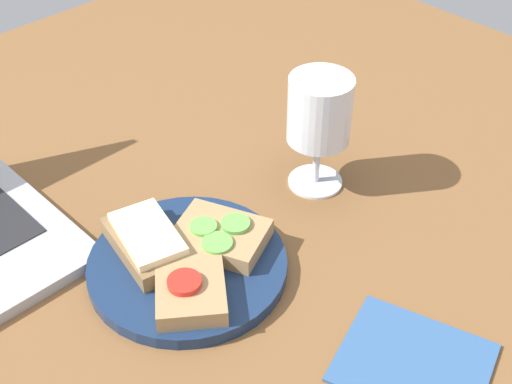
{
  "coord_description": "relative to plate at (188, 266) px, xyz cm",
  "views": [
    {
      "loc": [
        -41.88,
        -44.21,
        61.42
      ],
      "look_at": [
        3.28,
        2.41,
        8.0
      ],
      "focal_mm": 50.0,
      "sensor_mm": 36.0,
      "label": 1
    }
  ],
  "objects": [
    {
      "name": "wooden_table",
      "position": [
        7.86,
        -2.04,
        -2.29
      ],
      "size": [
        140.0,
        140.0,
        3.0
      ],
      "primitive_type": "cube",
      "color": "brown",
      "rests_on": "ground"
    },
    {
      "name": "plate",
      "position": [
        0.0,
        0.0,
        0.0
      ],
      "size": [
        22.6,
        22.6,
        1.58
      ],
      "primitive_type": "cylinder",
      "color": "navy",
      "rests_on": "wooden_table"
    },
    {
      "name": "sandwich_with_cucumber",
      "position": [
        4.71,
        -0.43,
        1.97
      ],
      "size": [
        11.03,
        12.36,
        2.65
      ],
      "color": "#A88456",
      "rests_on": "plate"
    },
    {
      "name": "sandwich_with_cheese",
      "position": [
        -2.01,
        4.3,
        2.23
      ],
      "size": [
        9.01,
        12.73,
        3.07
      ],
      "color": "brown",
      "rests_on": "plate"
    },
    {
      "name": "sandwich_with_tomato",
      "position": [
        -2.77,
        -3.91,
        1.95
      ],
      "size": [
        12.29,
        12.92,
        2.85
      ],
      "color": "#A88456",
      "rests_on": "plate"
    },
    {
      "name": "wine_glass",
      "position": [
        22.28,
        0.72,
        9.69
      ],
      "size": [
        7.97,
        7.97,
        15.59
      ],
      "color": "white",
      "rests_on": "wooden_table"
    },
    {
      "name": "napkin",
      "position": [
        8.08,
        -25.62,
        -0.59
      ],
      "size": [
        16.17,
        17.57,
        0.4
      ],
      "primitive_type": "cube",
      "rotation": [
        0.0,
        0.0,
        0.32
      ],
      "color": "#33598C",
      "rests_on": "wooden_table"
    }
  ]
}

